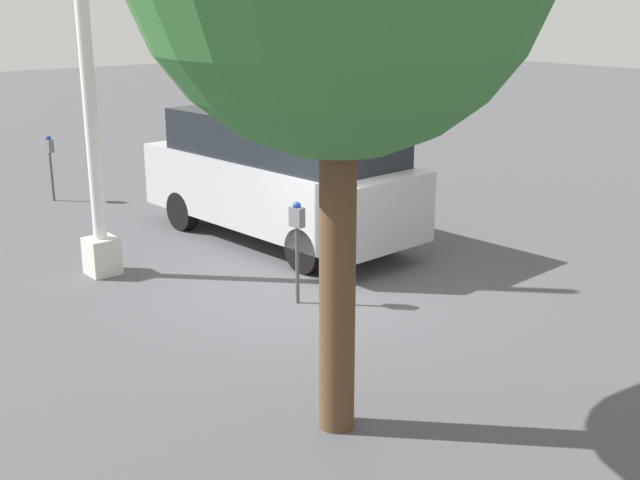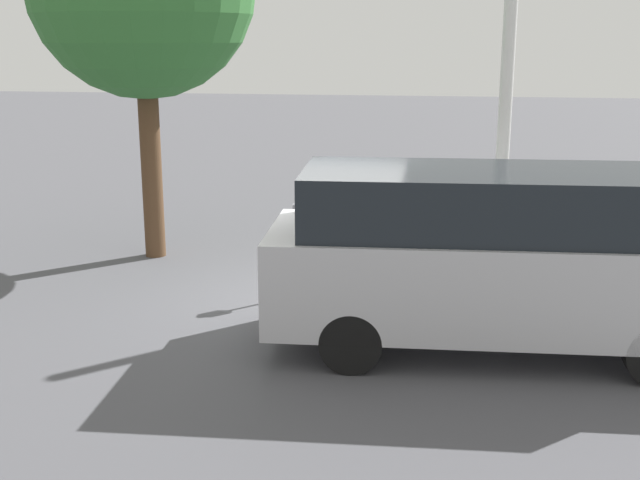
% 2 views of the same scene
% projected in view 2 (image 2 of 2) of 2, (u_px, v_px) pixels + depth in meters
% --- Properties ---
extents(ground_plane, '(80.00, 80.00, 0.00)m').
position_uv_depth(ground_plane, '(308.00, 305.00, 10.98)').
color(ground_plane, '#4C4C51').
extents(parking_meter_near, '(0.21, 0.14, 1.40)m').
position_uv_depth(parking_meter_near, '(300.00, 225.00, 11.12)').
color(parking_meter_near, '#4C4C4C').
rests_on(parking_meter_near, ground).
extents(lamp_post, '(0.44, 0.44, 5.89)m').
position_uv_depth(lamp_post, '(504.00, 132.00, 11.82)').
color(lamp_post, beige).
rests_on(lamp_post, ground).
extents(parked_van, '(5.29, 2.20, 2.12)m').
position_uv_depth(parked_van, '(493.00, 255.00, 9.16)').
color(parked_van, '#B2B2B7').
rests_on(parked_van, ground).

